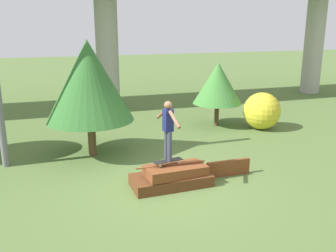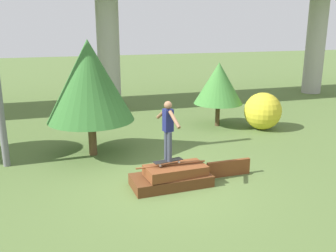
{
  "view_description": "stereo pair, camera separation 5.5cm",
  "coord_description": "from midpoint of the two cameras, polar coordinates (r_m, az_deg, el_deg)",
  "views": [
    {
      "loc": [
        -2.77,
        -8.53,
        4.1
      ],
      "look_at": [
        -0.07,
        0.04,
        1.6
      ],
      "focal_mm": 40.0,
      "sensor_mm": 36.0,
      "label": 1
    },
    {
      "loc": [
        -2.72,
        -8.54,
        4.1
      ],
      "look_at": [
        -0.07,
        0.04,
        1.6
      ],
      "focal_mm": 40.0,
      "sensor_mm": 36.0,
      "label": 2
    }
  ],
  "objects": [
    {
      "name": "tree_behind_right",
      "position": [
        11.7,
        -11.78,
        6.76
      ],
      "size": [
        2.69,
        2.69,
        3.63
      ],
      "color": "brown",
      "rests_on": "ground_plane"
    },
    {
      "name": "skateboard",
      "position": [
        9.61,
        0.16,
        -5.35
      ],
      "size": [
        0.81,
        0.35,
        0.09
      ],
      "color": "black",
      "rests_on": "scrap_pile"
    },
    {
      "name": "bush_yellow_flowering",
      "position": [
        15.17,
        14.35,
        2.22
      ],
      "size": [
        1.46,
        1.46,
        1.46
      ],
      "color": "gold",
      "rests_on": "ground_plane"
    },
    {
      "name": "scrap_pile",
      "position": [
        9.75,
        0.87,
        -7.75
      ],
      "size": [
        2.08,
        1.05,
        0.6
      ],
      "color": "#5B3319",
      "rests_on": "ground_plane"
    },
    {
      "name": "ground_plane",
      "position": [
        9.86,
        0.62,
        -9.02
      ],
      "size": [
        80.0,
        80.0,
        0.0
      ],
      "primitive_type": "plane",
      "color": "#567038"
    },
    {
      "name": "tree_behind_left",
      "position": [
        15.12,
        7.83,
        6.47
      ],
      "size": [
        1.96,
        1.96,
        2.58
      ],
      "color": "#4C3823",
      "rests_on": "ground_plane"
    },
    {
      "name": "scrap_plank_loose",
      "position": [
        10.48,
        9.34,
        -6.36
      ],
      "size": [
        1.28,
        0.12,
        0.45
      ],
      "color": "brown",
      "rests_on": "ground_plane"
    },
    {
      "name": "skater",
      "position": [
        9.33,
        0.17,
        -0.14
      ],
      "size": [
        0.3,
        1.18,
        1.55
      ],
      "color": "#383D4C",
      "rests_on": "skateboard"
    }
  ]
}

